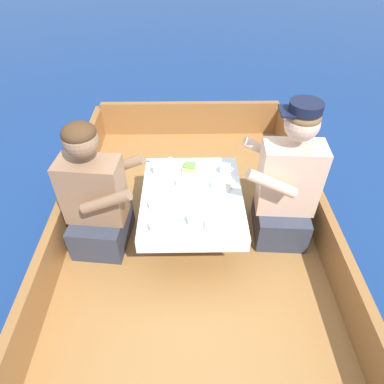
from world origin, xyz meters
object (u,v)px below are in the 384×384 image
sandwich (190,167)px  tin_can (154,227)px  person_starboard (286,187)px  coffee_cup_starboard (225,170)px  coffee_cup_center (157,170)px  person_port (96,200)px  coffee_cup_port (194,220)px

sandwich → tin_can: (-0.23, -0.60, -0.00)m
person_starboard → sandwich: size_ratio=9.25×
sandwich → coffee_cup_starboard: (0.26, -0.04, 0.00)m
coffee_cup_starboard → coffee_cup_center: same height
coffee_cup_starboard → coffee_cup_center: bearing=178.9°
person_starboard → sandwich: 0.71m
person_starboard → coffee_cup_center: bearing=-10.3°
person_port → coffee_cup_port: person_port is taller
person_starboard → tin_can: bearing=24.7°
person_port → coffee_cup_port: bearing=-12.3°
coffee_cup_starboard → sandwich: bearing=171.5°
coffee_cup_starboard → coffee_cup_port: bearing=-114.9°
person_starboard → coffee_cup_starboard: bearing=-24.7°
coffee_cup_starboard → coffee_cup_center: 0.50m
person_starboard → coffee_cup_port: person_starboard is taller
coffee_cup_port → coffee_cup_center: 0.59m
person_starboard → coffee_cup_port: size_ratio=10.22×
coffee_cup_starboard → tin_can: size_ratio=1.55×
coffee_cup_starboard → tin_can: bearing=-130.9°
coffee_cup_center → coffee_cup_starboard: bearing=-1.1°
person_port → coffee_cup_center: bearing=43.7°
person_port → person_starboard: (1.30, 0.07, 0.04)m
person_port → sandwich: 0.72m
coffee_cup_port → coffee_cup_center: bearing=116.9°
person_starboard → sandwich: person_starboard is taller
coffee_cup_port → coffee_cup_center: (-0.27, 0.52, 0.00)m
coffee_cup_starboard → coffee_cup_center: (-0.50, 0.01, 0.00)m
person_port → tin_can: person_port is taller
sandwich → person_starboard: bearing=-21.3°
person_port → coffee_cup_center: size_ratio=11.04×
person_port → coffee_cup_starboard: (0.90, 0.29, 0.02)m
sandwich → coffee_cup_port: 0.55m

